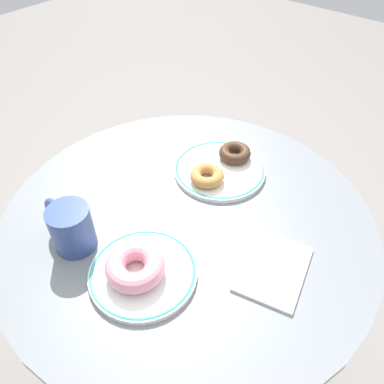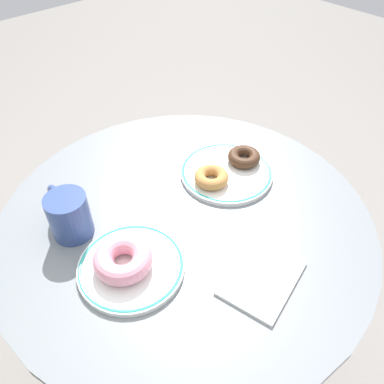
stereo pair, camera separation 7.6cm
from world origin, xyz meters
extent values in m
cube|color=gray|center=(0.00, 0.00, -0.01)|extent=(7.00, 7.00, 0.02)
cylinder|color=slate|center=(0.00, 0.00, 0.72)|extent=(0.75, 0.75, 0.02)
cylinder|color=slate|center=(0.00, 0.00, 0.37)|extent=(0.06, 0.06, 0.68)
cylinder|color=slate|center=(0.00, 0.00, 0.01)|extent=(0.38, 0.38, 0.03)
cylinder|color=white|center=(-0.15, -0.03, 0.73)|extent=(0.19, 0.19, 0.01)
torus|color=#38B2A8|center=(-0.15, -0.03, 0.73)|extent=(0.19, 0.19, 0.01)
cylinder|color=white|center=(0.15, 0.03, 0.73)|extent=(0.21, 0.21, 0.01)
torus|color=#38B2A8|center=(0.15, 0.03, 0.73)|extent=(0.20, 0.20, 0.01)
torus|color=pink|center=(-0.16, -0.02, 0.75)|extent=(0.14, 0.14, 0.04)
torus|color=#422819|center=(0.21, 0.03, 0.75)|extent=(0.08, 0.08, 0.02)
torus|color=#BC7F42|center=(0.10, 0.03, 0.75)|extent=(0.08, 0.08, 0.02)
cube|color=white|center=(0.00, -0.20, 0.73)|extent=(0.17, 0.14, 0.01)
cylinder|color=#334784|center=(-0.19, 0.11, 0.77)|extent=(0.08, 0.08, 0.09)
torus|color=#334784|center=(-0.18, 0.16, 0.77)|extent=(0.01, 0.07, 0.07)
camera|label=1|loc=(-0.39, -0.34, 1.29)|focal=35.75mm
camera|label=2|loc=(-0.34, -0.40, 1.29)|focal=35.75mm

